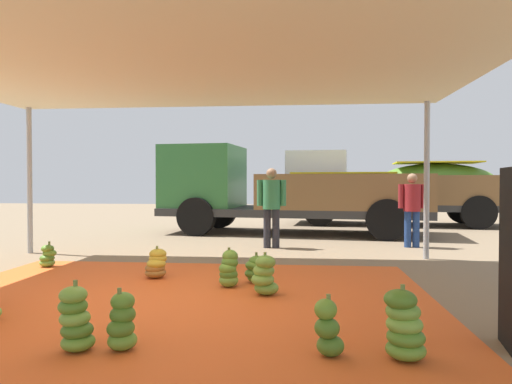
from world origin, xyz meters
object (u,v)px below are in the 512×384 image
object	(u,v)px
banana_bunch_7	(48,256)
banana_bunch_4	(256,270)
banana_bunch_8	(122,323)
banana_bunch_9	(75,320)
cargo_truck_far	(389,186)
banana_bunch_6	(156,264)
cargo_truck_main	(279,190)
banana_bunch_3	(229,270)
banana_bunch_5	(404,327)
banana_bunch_1	(328,330)
banana_bunch_10	(265,276)
worker_1	(272,201)
worker_0	(412,204)

from	to	relation	value
banana_bunch_7	banana_bunch_4	bearing A→B (deg)	-14.28
banana_bunch_7	banana_bunch_8	xyz separation A→B (m)	(2.66, -3.55, 0.05)
banana_bunch_9	cargo_truck_far	bearing A→B (deg)	68.22
banana_bunch_7	banana_bunch_6	bearing A→B (deg)	-18.87
banana_bunch_6	cargo_truck_main	world-z (taller)	cargo_truck_main
banana_bunch_3	banana_bunch_5	distance (m)	2.96
banana_bunch_6	banana_bunch_5	bearing A→B (deg)	-44.49
banana_bunch_3	cargo_truck_main	distance (m)	6.68
banana_bunch_5	banana_bunch_4	bearing A→B (deg)	118.17
banana_bunch_6	banana_bunch_8	size ratio (longest dim) A/B	0.91
banana_bunch_1	banana_bunch_7	size ratio (longest dim) A/B	1.21
banana_bunch_4	banana_bunch_10	size ratio (longest dim) A/B	0.80
banana_bunch_6	cargo_truck_main	distance (m)	6.39
banana_bunch_7	cargo_truck_main	distance (m)	6.58
banana_bunch_10	cargo_truck_far	xyz separation A→B (m)	(3.32, 9.85, 1.01)
banana_bunch_5	banana_bunch_7	xyz separation A→B (m)	(-4.96, 3.55, -0.09)
banana_bunch_3	banana_bunch_9	distance (m)	2.60
banana_bunch_5	worker_1	size ratio (longest dim) A/B	0.35
banana_bunch_1	banana_bunch_10	bearing A→B (deg)	108.56
banana_bunch_1	banana_bunch_3	distance (m)	2.64
banana_bunch_8	cargo_truck_main	world-z (taller)	cargo_truck_main
banana_bunch_5	banana_bunch_10	world-z (taller)	banana_bunch_5
banana_bunch_8	banana_bunch_7	bearing A→B (deg)	126.83
banana_bunch_6	worker_0	bearing A→B (deg)	39.22
banana_bunch_7	banana_bunch_1	bearing A→B (deg)	-39.12
banana_bunch_1	banana_bunch_5	world-z (taller)	banana_bunch_5
banana_bunch_3	banana_bunch_4	size ratio (longest dim) A/B	1.23
banana_bunch_10	cargo_truck_main	world-z (taller)	cargo_truck_main
banana_bunch_9	banana_bunch_10	distance (m)	2.48
banana_bunch_9	worker_0	xyz separation A→B (m)	(4.25, 6.56, 0.66)
banana_bunch_3	banana_bunch_7	world-z (taller)	banana_bunch_3
banana_bunch_4	banana_bunch_6	distance (m)	1.49
banana_bunch_3	cargo_truck_far	xyz separation A→B (m)	(3.83, 9.44, 1.01)
banana_bunch_1	banana_bunch_9	xyz separation A→B (m)	(-2.08, -0.06, 0.04)
banana_bunch_9	worker_1	bearing A→B (deg)	78.55
banana_bunch_6	banana_bunch_3	bearing A→B (deg)	-22.65
cargo_truck_main	banana_bunch_7	bearing A→B (deg)	-123.34
banana_bunch_4	banana_bunch_5	bearing A→B (deg)	-61.83
cargo_truck_main	banana_bunch_9	bearing A→B (deg)	-98.11
banana_bunch_7	cargo_truck_far	xyz separation A→B (m)	(7.03, 8.26, 1.08)
banana_bunch_3	banana_bunch_6	world-z (taller)	banana_bunch_3
banana_bunch_1	banana_bunch_10	xyz separation A→B (m)	(-0.66, 1.96, 0.02)
banana_bunch_1	banana_bunch_10	distance (m)	2.07
banana_bunch_1	banana_bunch_9	bearing A→B (deg)	-178.25
banana_bunch_3	banana_bunch_8	xyz separation A→B (m)	(-0.54, -2.37, -0.01)
banana_bunch_1	worker_0	world-z (taller)	worker_0
cargo_truck_far	banana_bunch_6	bearing A→B (deg)	-119.00
banana_bunch_9	worker_1	world-z (taller)	worker_1
banana_bunch_6	worker_0	distance (m)	5.82
banana_bunch_9	banana_bunch_4	bearing A→B (deg)	65.17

